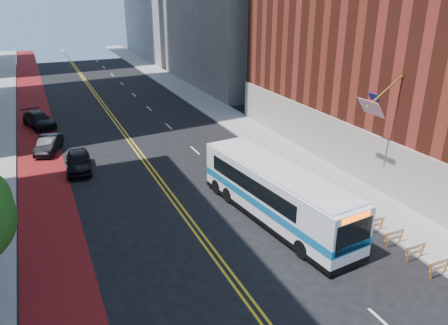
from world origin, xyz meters
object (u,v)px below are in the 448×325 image
transit_bus (275,192)px  car_b (49,144)px  car_a (78,162)px  car_c (39,120)px

transit_bus → car_b: size_ratio=2.98×
car_a → car_b: car_a is taller
transit_bus → car_a: bearing=121.6°
transit_bus → car_c: size_ratio=2.45×
car_b → car_c: (-0.46, 8.42, 0.05)m
car_a → car_b: 5.91m
transit_bus → car_c: bearing=108.4°
car_a → car_b: size_ratio=1.07×
transit_bus → car_b: (-12.25, 18.69, -1.12)m
transit_bus → car_a: (-10.36, 13.08, -1.05)m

